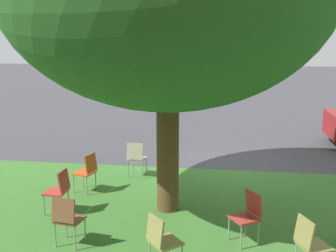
% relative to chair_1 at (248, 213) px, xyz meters
% --- Properties ---
extents(ground, '(80.00, 80.00, 0.00)m').
position_rel_chair_1_xyz_m(ground, '(0.41, -4.01, -0.52)').
color(ground, '#424247').
extents(grass_verge, '(48.00, 6.00, 0.01)m').
position_rel_chair_1_xyz_m(grass_verge, '(0.41, -0.81, -0.52)').
color(grass_verge, '#3D752D').
rests_on(grass_verge, ground).
extents(chair_1, '(0.58, 0.57, 0.88)m').
position_rel_chair_1_xyz_m(chair_1, '(0.00, 0.00, 0.00)').
color(chair_1, '#B7332D').
rests_on(chair_1, ground).
extents(chair_2, '(0.51, 0.51, 0.88)m').
position_rel_chair_1_xyz_m(chair_2, '(3.41, -1.84, 0.00)').
color(chair_2, '#C64C1E').
rests_on(chair_2, ground).
extents(chair_3, '(0.48, 0.48, 0.88)m').
position_rel_chair_1_xyz_m(chair_3, '(2.93, 0.55, 0.00)').
color(chair_3, brown).
rests_on(chair_3, ground).
extents(chair_4, '(0.46, 0.46, 0.88)m').
position_rel_chair_1_xyz_m(chair_4, '(2.54, -2.99, 0.00)').
color(chair_4, '#ADA393').
rests_on(chair_4, ground).
extents(chair_5, '(0.59, 0.59, 0.88)m').
position_rel_chair_1_xyz_m(chair_5, '(1.29, 1.06, 0.00)').
color(chair_5, olive).
rests_on(chair_5, ground).
extents(chair_6, '(0.55, 0.54, 0.88)m').
position_rel_chair_1_xyz_m(chair_6, '(-0.84, 0.86, 0.00)').
color(chair_6, olive).
rests_on(chair_6, ground).
extents(chair_7, '(0.44, 0.44, 0.88)m').
position_rel_chair_1_xyz_m(chair_7, '(3.57, -0.67, 0.00)').
color(chair_7, '#B7332D').
rests_on(chair_7, ground).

